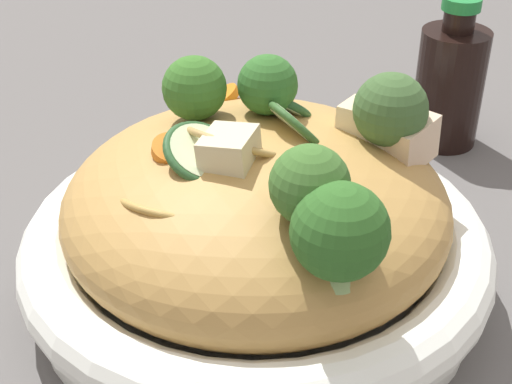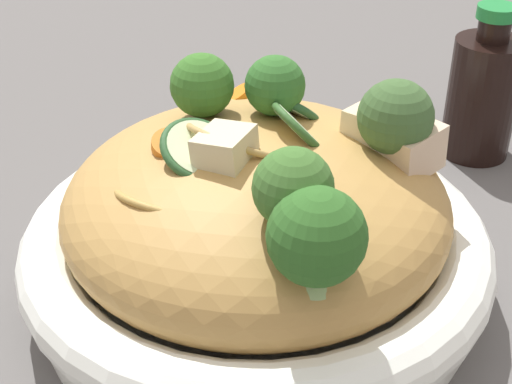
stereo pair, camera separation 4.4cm
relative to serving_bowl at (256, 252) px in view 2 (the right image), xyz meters
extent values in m
plane|color=#565351|center=(0.00, 0.00, -0.03)|extent=(3.00, 3.00, 0.00)
cylinder|color=white|center=(0.00, 0.00, -0.02)|extent=(0.27, 0.27, 0.02)
torus|color=white|center=(0.00, 0.00, 0.01)|extent=(0.29, 0.29, 0.04)
ellipsoid|color=#B38746|center=(0.00, 0.00, 0.04)|extent=(0.23, 0.23, 0.09)
torus|color=tan|center=(0.00, 0.01, 0.08)|extent=(0.08, 0.08, 0.03)
torus|color=#B5844A|center=(-0.01, -0.05, 0.06)|extent=(0.05, 0.05, 0.01)
torus|color=#B7823D|center=(-0.03, 0.00, 0.06)|extent=(0.07, 0.07, 0.03)
torus|color=#B38C43|center=(-0.03, 0.04, 0.06)|extent=(0.08, 0.09, 0.03)
cone|color=#9CBB75|center=(-0.09, -0.04, 0.06)|extent=(0.03, 0.03, 0.01)
sphere|color=#2C5D22|center=(-0.09, -0.04, 0.08)|extent=(0.07, 0.07, 0.05)
cone|color=#9BB779|center=(0.04, -0.01, 0.08)|extent=(0.02, 0.02, 0.01)
sphere|color=#2F6528|center=(0.04, -0.01, 0.10)|extent=(0.05, 0.05, 0.04)
cone|color=#A5B87B|center=(0.02, -0.08, 0.07)|extent=(0.02, 0.02, 0.01)
sphere|color=#3B5C2F|center=(0.02, -0.08, 0.09)|extent=(0.06, 0.06, 0.04)
cone|color=#9EBC79|center=(-0.07, -0.03, 0.07)|extent=(0.02, 0.02, 0.02)
sphere|color=#3B682A|center=(-0.07, -0.03, 0.09)|extent=(0.05, 0.05, 0.04)
cone|color=#9CBD75|center=(0.03, 0.04, 0.08)|extent=(0.02, 0.02, 0.02)
sphere|color=#366C26|center=(0.03, 0.04, 0.10)|extent=(0.05, 0.05, 0.04)
cylinder|color=orange|center=(-0.08, -0.03, 0.07)|extent=(0.02, 0.02, 0.02)
cylinder|color=orange|center=(0.08, 0.02, 0.07)|extent=(0.02, 0.02, 0.02)
cylinder|color=orange|center=(-0.01, 0.05, 0.08)|extent=(0.03, 0.03, 0.01)
cylinder|color=beige|center=(0.05, -0.01, 0.08)|extent=(0.05, 0.05, 0.03)
torus|color=#255029|center=(0.05, -0.01, 0.08)|extent=(0.05, 0.06, 0.03)
cylinder|color=beige|center=(0.01, -0.02, 0.08)|extent=(0.04, 0.04, 0.03)
torus|color=#305A27|center=(0.01, -0.02, 0.08)|extent=(0.05, 0.05, 0.03)
cylinder|color=beige|center=(-0.02, 0.03, 0.08)|extent=(0.05, 0.05, 0.02)
torus|color=#275028|center=(-0.02, 0.03, 0.08)|extent=(0.06, 0.06, 0.03)
cube|color=beige|center=(0.03, -0.07, 0.08)|extent=(0.04, 0.04, 0.03)
cube|color=beige|center=(0.02, -0.09, 0.07)|extent=(0.05, 0.05, 0.03)
cube|color=beige|center=(-0.02, 0.01, 0.09)|extent=(0.04, 0.04, 0.02)
cylinder|color=black|center=(0.20, -0.16, 0.02)|extent=(0.06, 0.06, 0.10)
cylinder|color=black|center=(0.20, -0.16, 0.08)|extent=(0.03, 0.03, 0.02)
cylinder|color=#1E7F38|center=(0.20, -0.16, 0.09)|extent=(0.03, 0.03, 0.01)
camera|label=1|loc=(-0.38, -0.01, 0.28)|focal=52.15mm
camera|label=2|loc=(-0.37, -0.05, 0.28)|focal=52.15mm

